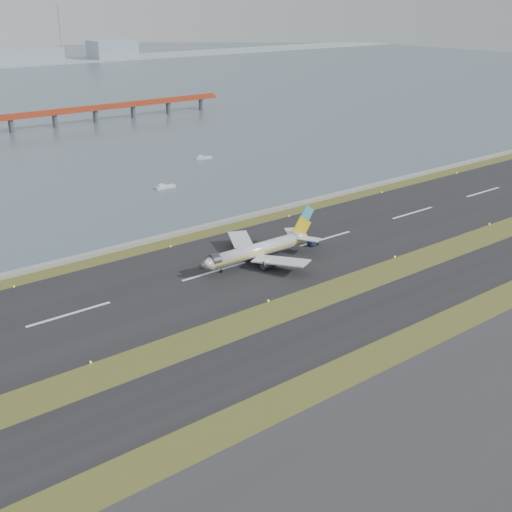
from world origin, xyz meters
name	(u,v)px	position (x,y,z in m)	size (l,w,h in m)	color
ground	(289,313)	(0.00, 0.00, 0.00)	(1000.00, 1000.00, 0.00)	#404D1B
apron_strip	(505,433)	(0.00, -55.00, 0.05)	(1000.00, 50.00, 0.10)	#303032
taxiway_strip	(325,333)	(0.00, -12.00, 0.05)	(1000.00, 18.00, 0.10)	black
runway_strip	(215,271)	(0.00, 30.00, 0.05)	(1000.00, 45.00, 0.10)	black
seawall	(158,238)	(0.00, 60.00, 0.50)	(1000.00, 2.50, 1.00)	gray
red_pier	(10,118)	(20.00, 250.00, 7.28)	(260.00, 5.00, 10.20)	#A2361B
airliner	(259,250)	(13.36, 28.32, 3.46)	(38.52, 32.89, 12.80)	silver
pushback_tug	(313,242)	(33.25, 28.27, 0.98)	(3.29, 2.10, 2.02)	#161F3D
workboat_near	(165,187)	(29.73, 106.78, 0.57)	(7.63, 2.90, 1.82)	silver
workboat_far	(203,158)	(67.11, 137.07, 0.55)	(7.52, 4.01, 1.75)	silver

